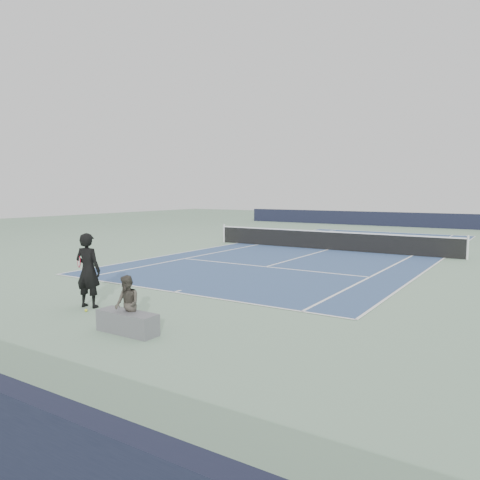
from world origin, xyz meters
The scene contains 7 objects.
ground centered at (0.00, 0.00, 0.00)m, with size 80.00×80.00×0.00m, color gray.
court_surface centered at (0.00, 0.00, 0.01)m, with size 10.97×23.77×0.01m, color #324C78.
tennis_net centered at (0.00, 0.00, 0.50)m, with size 12.90×0.10×1.07m.
windscreen_far centered at (0.00, 17.88, 0.60)m, with size 30.00×0.25×1.20m, color black.
tennis_player centered at (-0.70, -14.39, 0.96)m, with size 0.86×0.66×1.92m.
tennis_ball centered at (-0.40, -14.73, 0.04)m, with size 0.07×0.07×0.07m, color yellow.
spectator_bench centered at (1.76, -15.42, 0.43)m, with size 1.49×0.94×1.22m.
Camera 1 is at (8.90, -22.21, 2.97)m, focal length 35.00 mm.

